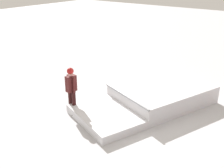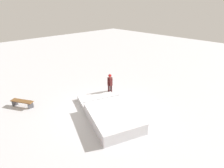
# 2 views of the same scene
# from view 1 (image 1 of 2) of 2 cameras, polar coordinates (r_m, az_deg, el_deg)

# --- Properties ---
(ground_plane) EXTENTS (60.00, 60.00, 0.00)m
(ground_plane) POSITION_cam_1_polar(r_m,az_deg,el_deg) (10.39, 4.04, -5.70)
(ground_plane) COLOR silver
(skate_ramp) EXTENTS (5.96, 4.29, 0.74)m
(skate_ramp) POSITION_cam_1_polar(r_m,az_deg,el_deg) (10.85, 8.61, -2.77)
(skate_ramp) COLOR silver
(skate_ramp) RESTS_ON ground
(skater) EXTENTS (0.41, 0.44, 1.73)m
(skater) POSITION_cam_1_polar(r_m,az_deg,el_deg) (10.08, -8.50, -0.50)
(skater) COLOR black
(skater) RESTS_ON ground
(skateboard) EXTENTS (0.81, 0.31, 0.09)m
(skateboard) POSITION_cam_1_polar(r_m,az_deg,el_deg) (10.26, -6.54, -5.73)
(skateboard) COLOR black
(skateboard) RESTS_ON ground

